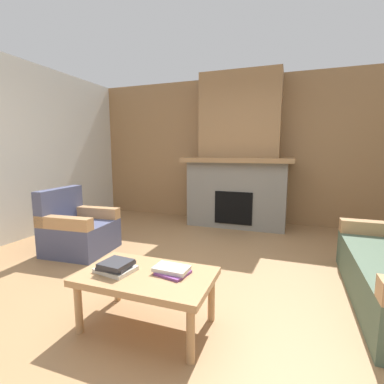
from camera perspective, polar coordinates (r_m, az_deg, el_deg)
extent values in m
plane|color=#9E754C|center=(2.85, -1.05, -19.56)|extent=(9.00, 9.00, 0.00)
cube|color=#997047|center=(5.43, 10.34, 8.37)|extent=(6.00, 0.12, 2.70)
cube|color=gray|center=(5.09, 9.35, -0.36)|extent=(1.70, 0.70, 1.15)
cube|color=black|center=(4.80, 8.57, -3.23)|extent=(0.64, 0.08, 0.56)
cube|color=#997047|center=(4.98, 9.41, 6.56)|extent=(1.90, 0.82, 0.08)
cube|color=#997047|center=(5.16, 9.93, 15.23)|extent=(1.40, 0.50, 1.47)
cube|color=tan|center=(3.80, 34.51, -6.23)|extent=(0.84, 0.17, 0.15)
cube|color=#474C6B|center=(4.03, -21.87, -8.63)|extent=(0.81, 0.81, 0.40)
cube|color=#474C6B|center=(4.13, -25.61, -2.39)|extent=(0.19, 0.77, 0.45)
cube|color=tan|center=(3.73, -25.00, -5.79)|extent=(0.77, 0.19, 0.15)
cube|color=tan|center=(4.21, -19.50, -3.95)|extent=(0.77, 0.19, 0.15)
cube|color=tan|center=(2.20, -9.33, -16.79)|extent=(1.00, 0.60, 0.05)
cylinder|color=tan|center=(2.36, -22.36, -21.35)|extent=(0.06, 0.06, 0.38)
cylinder|color=tan|center=(1.96, -0.29, -27.43)|extent=(0.06, 0.06, 0.38)
cylinder|color=tan|center=(2.69, -15.21, -17.16)|extent=(0.06, 0.06, 0.38)
cylinder|color=tan|center=(2.35, 4.01, -20.90)|extent=(0.06, 0.06, 0.38)
cube|color=beige|center=(2.27, -15.45, -15.09)|extent=(0.30, 0.26, 0.03)
cube|color=#2D2D33|center=(2.26, -15.36, -14.40)|extent=(0.23, 0.23, 0.03)
cube|color=#2D2D33|center=(2.22, -15.41, -14.02)|extent=(0.23, 0.22, 0.03)
cube|color=#7A3D84|center=(2.15, -3.94, -16.30)|extent=(0.25, 0.23, 0.02)
cube|color=beige|center=(2.16, -4.25, -15.49)|extent=(0.27, 0.17, 0.03)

